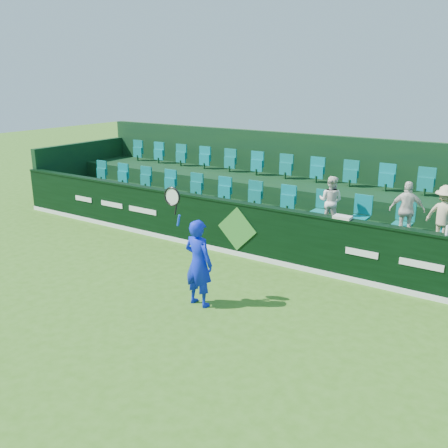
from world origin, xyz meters
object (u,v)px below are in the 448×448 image
Objects in this scene: tennis_player at (198,262)px; spectator_middle at (407,210)px; towel at (343,217)px; drinks_bottle at (447,230)px; spectator_right at (444,215)px; spectator_left at (331,201)px.

tennis_player reaches higher than spectator_middle.
drinks_bottle is at bearing 0.00° from towel.
spectator_middle is at bearing 19.81° from spectator_right.
tennis_player is 3.36m from towel.
spectator_middle reaches higher than towel.
spectator_right is at bearing 103.38° from drinks_bottle.
tennis_player reaches higher than drinks_bottle.
tennis_player is at bearing 73.01° from spectator_left.
spectator_middle is (1.77, 0.00, 0.04)m from spectator_left.
spectator_left is at bearing 19.81° from spectator_right.
tennis_player is at bearing 67.63° from spectator_right.
spectator_right is (3.57, 3.94, 0.57)m from tennis_player.
spectator_middle is at bearing 47.06° from towel.
tennis_player is 5.34m from spectator_right.
tennis_player is 4.10m from spectator_left.
spectator_middle is at bearing 177.56° from spectator_left.
spectator_middle is 1.00× the size of spectator_right.
drinks_bottle is (3.83, 2.82, 0.57)m from tennis_player.
tennis_player is 12.43× the size of drinks_bottle.
spectator_right is 2.13m from towel.
spectator_right is at bearing 162.69° from spectator_middle.
spectator_left is 1.34m from towel.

